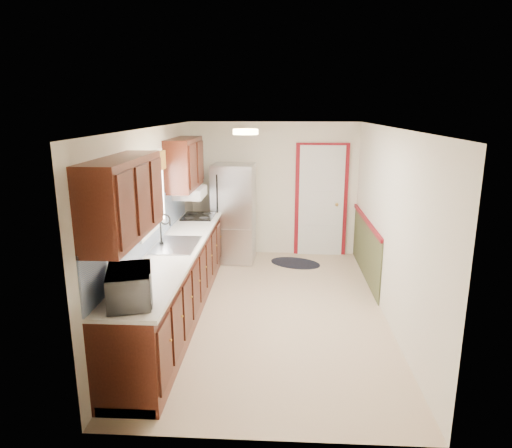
# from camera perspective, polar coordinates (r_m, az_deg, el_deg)

# --- Properties ---
(room_shell) EXTENTS (3.20, 5.20, 2.52)m
(room_shell) POSITION_cam_1_polar(r_m,az_deg,el_deg) (5.84, 1.84, 0.11)
(room_shell) COLOR #CEB291
(room_shell) RESTS_ON ground
(kitchen_run) EXTENTS (0.63, 4.00, 2.20)m
(kitchen_run) POSITION_cam_1_polar(r_m,az_deg,el_deg) (5.84, -10.51, -4.14)
(kitchen_run) COLOR #3E170E
(kitchen_run) RESTS_ON ground
(back_wall_trim) EXTENTS (1.12, 2.30, 2.08)m
(back_wall_trim) POSITION_cam_1_polar(r_m,az_deg,el_deg) (8.11, 9.26, 1.71)
(back_wall_trim) COLOR maroon
(back_wall_trim) RESTS_ON ground
(ceiling_fixture) EXTENTS (0.30, 0.30, 0.06)m
(ceiling_fixture) POSITION_cam_1_polar(r_m,az_deg,el_deg) (5.49, -1.31, 11.46)
(ceiling_fixture) COLOR #FFD88C
(ceiling_fixture) RESTS_ON room_shell
(microwave) EXTENTS (0.46, 0.63, 0.38)m
(microwave) POSITION_cam_1_polar(r_m,az_deg,el_deg) (4.22, -15.51, -7.09)
(microwave) COLOR white
(microwave) RESTS_ON kitchen_run
(refrigerator) EXTENTS (0.74, 0.73, 1.71)m
(refrigerator) POSITION_cam_1_polar(r_m,az_deg,el_deg) (7.96, -2.78, 1.37)
(refrigerator) COLOR #B7B7BC
(refrigerator) RESTS_ON ground
(rug) EXTENTS (1.03, 0.86, 0.01)m
(rug) POSITION_cam_1_polar(r_m,az_deg,el_deg) (8.01, 4.93, -4.88)
(rug) COLOR black
(rug) RESTS_ON ground
(cooktop) EXTENTS (0.49, 0.59, 0.02)m
(cooktop) POSITION_cam_1_polar(r_m,az_deg,el_deg) (7.36, -7.21, 0.97)
(cooktop) COLOR black
(cooktop) RESTS_ON kitchen_run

